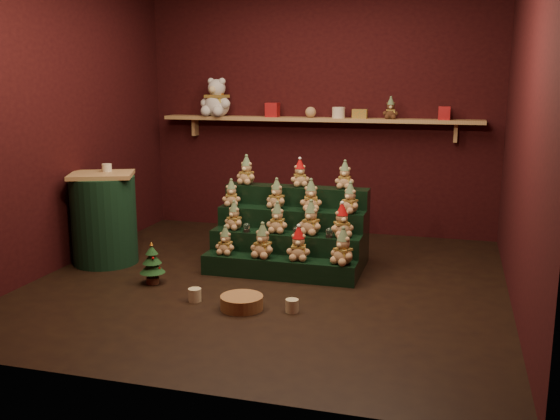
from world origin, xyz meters
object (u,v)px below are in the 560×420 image
(snow_globe_c, at_px, (329,233))
(white_bear, at_px, (217,92))
(brown_bear, at_px, (391,108))
(wicker_basket, at_px, (242,302))
(side_table, at_px, (104,219))
(snow_globe_b, at_px, (296,231))
(snow_globe_a, at_px, (247,227))
(riser_tier_front, at_px, (278,268))
(mug_right, at_px, (292,306))
(mug_left, at_px, (195,295))
(mini_christmas_tree, at_px, (152,263))

(snow_globe_c, xyz_separation_m, white_bear, (-1.65, 1.54, 1.19))
(brown_bear, bearing_deg, wicker_basket, -113.45)
(side_table, distance_m, white_bear, 2.12)
(snow_globe_b, bearing_deg, snow_globe_c, 0.00)
(snow_globe_a, distance_m, wicker_basket, 1.08)
(riser_tier_front, xyz_separation_m, mug_right, (0.33, -0.78, -0.04))
(mug_left, height_order, mug_right, mug_left)
(mini_christmas_tree, height_order, mug_right, mini_christmas_tree)
(side_table, bearing_deg, snow_globe_a, -16.06)
(side_table, relative_size, wicker_basket, 2.64)
(snow_globe_a, height_order, brown_bear, brown_bear)
(snow_globe_a, bearing_deg, wicker_basket, -73.52)
(snow_globe_c, height_order, mug_left, snow_globe_c)
(brown_bear, bearing_deg, mini_christmas_tree, -134.77)
(mug_left, relative_size, wicker_basket, 0.32)
(white_bear, bearing_deg, mug_left, -61.14)
(side_table, height_order, mug_right, side_table)
(snow_globe_c, xyz_separation_m, mug_left, (-0.90, -0.92, -0.35))
(snow_globe_a, relative_size, wicker_basket, 0.26)
(mug_left, xyz_separation_m, brown_bear, (1.24, 2.46, 1.38))
(mug_right, bearing_deg, brown_bear, 80.00)
(snow_globe_b, xyz_separation_m, mug_right, (0.21, -0.94, -0.35))
(side_table, relative_size, mug_right, 8.76)
(side_table, xyz_separation_m, mug_right, (2.06, -0.78, -0.38))
(side_table, relative_size, brown_bear, 3.83)
(snow_globe_c, xyz_separation_m, brown_bear, (0.34, 1.54, 1.03))
(mug_right, relative_size, brown_bear, 0.44)
(mug_left, relative_size, brown_bear, 0.46)
(snow_globe_a, relative_size, side_table, 0.10)
(snow_globe_b, height_order, brown_bear, brown_bear)
(white_bear, bearing_deg, riser_tier_front, -42.26)
(snow_globe_b, distance_m, mug_left, 1.15)
(side_table, distance_m, brown_bear, 3.18)
(snow_globe_a, relative_size, snow_globe_b, 1.05)
(white_bear, bearing_deg, snow_globe_b, -36.95)
(white_bear, bearing_deg, snow_globe_c, -31.10)
(snow_globe_a, relative_size, brown_bear, 0.38)
(mug_right, bearing_deg, snow_globe_b, 102.68)
(white_bear, bearing_deg, brown_bear, 12.01)
(mini_christmas_tree, bearing_deg, mug_left, -30.53)
(snow_globe_a, height_order, white_bear, white_bear)
(snow_globe_a, relative_size, mug_left, 0.82)
(riser_tier_front, bearing_deg, brown_bear, 65.74)
(snow_globe_b, xyz_separation_m, snow_globe_c, (0.30, 0.00, 0.00))
(mug_right, distance_m, wicker_basket, 0.39)
(riser_tier_front, xyz_separation_m, side_table, (-1.73, 0.00, 0.34))
(snow_globe_a, height_order, wicker_basket, snow_globe_a)
(mini_christmas_tree, height_order, brown_bear, brown_bear)
(snow_globe_c, xyz_separation_m, side_table, (-2.16, -0.16, 0.03))
(snow_globe_b, xyz_separation_m, mug_left, (-0.60, -0.92, -0.35))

